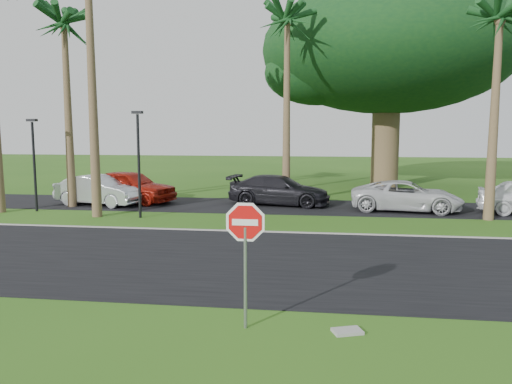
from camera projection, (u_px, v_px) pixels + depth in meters
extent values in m
plane|color=#295515|center=(245.00, 281.00, 12.77)|extent=(120.00, 120.00, 0.00)
cube|color=black|center=(255.00, 260.00, 14.73)|extent=(120.00, 8.00, 0.02)
cube|color=black|center=(284.00, 206.00, 25.05)|extent=(120.00, 5.00, 0.02)
cube|color=gray|center=(270.00, 232.00, 18.71)|extent=(120.00, 0.12, 0.06)
cylinder|color=gray|center=(245.00, 278.00, 9.62)|extent=(0.07, 0.07, 2.00)
cylinder|color=white|center=(245.00, 222.00, 9.49)|extent=(1.05, 0.02, 1.05)
cylinder|color=red|center=(245.00, 222.00, 9.49)|extent=(0.90, 0.02, 0.90)
cube|color=white|center=(245.00, 222.00, 9.49)|extent=(0.50, 0.02, 0.12)
cone|color=brown|center=(68.00, 116.00, 24.43)|extent=(0.44, 0.44, 9.00)
cone|color=brown|center=(92.00, 85.00, 21.48)|extent=(0.44, 0.44, 11.50)
cone|color=brown|center=(287.00, 112.00, 25.94)|extent=(0.44, 0.44, 9.50)
cone|color=brown|center=(494.00, 120.00, 20.86)|extent=(0.44, 0.44, 8.50)
cylinder|color=brown|center=(385.00, 142.00, 33.21)|extent=(1.80, 1.80, 6.00)
ellipsoid|color=black|center=(388.00, 50.00, 32.47)|extent=(16.50, 16.50, 8.25)
cylinder|color=black|center=(34.00, 167.00, 23.38)|extent=(0.12, 0.12, 4.20)
cube|color=black|center=(32.00, 120.00, 23.11)|extent=(0.45, 0.25, 0.12)
cylinder|color=black|center=(139.00, 167.00, 21.64)|extent=(0.12, 0.12, 4.50)
cube|color=black|center=(137.00, 112.00, 21.35)|extent=(0.45, 0.25, 0.12)
imported|color=#BABEC2|center=(99.00, 191.00, 25.34)|extent=(4.86, 2.64, 1.52)
imported|color=#9E190D|center=(130.00, 187.00, 26.27)|extent=(5.38, 3.23, 1.72)
imported|color=black|center=(279.00, 190.00, 25.47)|extent=(5.45, 2.87, 1.51)
imported|color=silver|center=(407.00, 196.00, 23.55)|extent=(5.37, 2.97, 1.42)
cube|color=gray|center=(347.00, 331.00, 9.50)|extent=(0.64, 0.52, 0.06)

